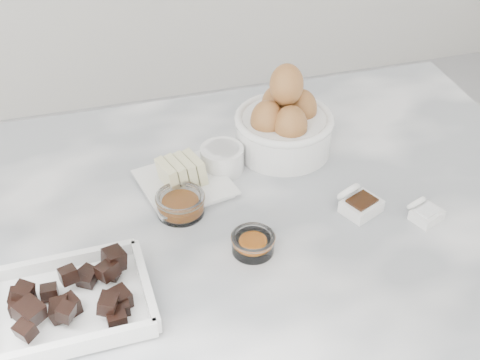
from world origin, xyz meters
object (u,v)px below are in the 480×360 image
butter_plate (183,178)px  chocolate_dish (68,299)px  zest_bowl (253,243)px  honey_bowl (180,204)px  salt_spoon (424,212)px  sugar_ramekin (222,158)px  egg_bowl (284,123)px  vanilla_spoon (358,202)px

butter_plate → chocolate_dish: bearing=-132.4°
zest_bowl → butter_plate: bearing=110.9°
honey_bowl → salt_spoon: 0.42m
chocolate_dish → sugar_ramekin: size_ratio=3.00×
egg_bowl → honey_bowl: egg_bowl is taller
vanilla_spoon → zest_bowl: bearing=-166.6°
chocolate_dish → salt_spoon: (0.60, 0.05, -0.01)m
honey_bowl → zest_bowl: size_ratio=1.19×
sugar_ramekin → zest_bowl: (-0.01, -0.22, -0.01)m
sugar_ramekin → vanilla_spoon: (0.20, -0.18, -0.01)m
honey_bowl → vanilla_spoon: bearing=-14.4°
butter_plate → honey_bowl: 0.07m
sugar_ramekin → honey_bowl: sugar_ramekin is taller
zest_bowl → salt_spoon: salt_spoon is taller
butter_plate → zest_bowl: butter_plate is taller
zest_bowl → sugar_ramekin: bearing=88.0°
egg_bowl → vanilla_spoon: (0.07, -0.21, -0.04)m
egg_bowl → zest_bowl: bearing=-118.3°
chocolate_dish → vanilla_spoon: (0.50, 0.10, -0.01)m
honey_bowl → salt_spoon: (0.40, -0.13, -0.01)m
sugar_ramekin → egg_bowl: 0.14m
honey_bowl → zest_bowl: (0.09, -0.12, -0.00)m
sugar_ramekin → salt_spoon: (0.30, -0.23, -0.01)m
sugar_ramekin → zest_bowl: bearing=-92.0°
chocolate_dish → egg_bowl: 0.53m
chocolate_dish → sugar_ramekin: chocolate_dish is taller
egg_bowl → butter_plate: bearing=-162.7°
egg_bowl → vanilla_spoon: size_ratio=2.09×
butter_plate → honey_bowl: (-0.02, -0.07, -0.00)m
salt_spoon → honey_bowl: bearing=162.2°
egg_bowl → honey_bowl: 0.27m
zest_bowl → egg_bowl: bearing=61.7°
honey_bowl → sugar_ramekin: bearing=45.1°
butter_plate → sugar_ramekin: butter_plate is taller
honey_bowl → zest_bowl: honey_bowl is taller
butter_plate → salt_spoon: 0.42m
chocolate_dish → honey_bowl: 0.27m
sugar_ramekin → vanilla_spoon: size_ratio=0.88×
egg_bowl → zest_bowl: egg_bowl is taller
zest_bowl → salt_spoon: (0.30, -0.00, -0.00)m
chocolate_dish → egg_bowl: size_ratio=1.27×
zest_bowl → vanilla_spoon: 0.21m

